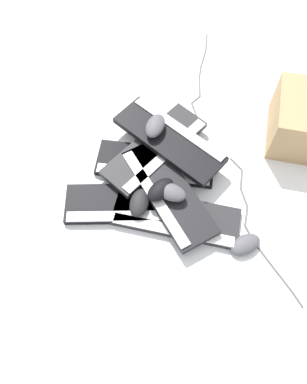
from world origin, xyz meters
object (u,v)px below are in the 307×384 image
object	(u,v)px
keyboard_2	(127,204)
keyboard_3	(155,149)
mouse_1	(139,203)
mouse_0	(155,126)
mouse_3	(171,192)
mouse_4	(161,190)
keyboard_0	(176,218)
cardboard_box	(302,120)
keyboard_5	(170,139)
keyboard_1	(155,164)
keyboard_4	(168,192)
mouse_2	(245,245)

from	to	relation	value
keyboard_2	keyboard_3	world-z (taller)	keyboard_3
keyboard_3	mouse_1	distance (m)	0.24
mouse_0	mouse_3	distance (m)	0.27
mouse_4	keyboard_0	bearing A→B (deg)	80.35
mouse_3	cardboard_box	xyz separation A→B (m)	(0.19, 0.55, 0.02)
keyboard_0	mouse_0	world-z (taller)	mouse_0
mouse_4	mouse_1	bearing A→B (deg)	-19.72
mouse_0	mouse_4	world-z (taller)	mouse_0
keyboard_0	mouse_0	bearing A→B (deg)	142.76
keyboard_0	keyboard_3	bearing A→B (deg)	145.06
keyboard_5	keyboard_0	bearing A→B (deg)	-46.05
keyboard_5	mouse_4	xyz separation A→B (m)	(0.12, -0.19, 0.01)
keyboard_1	keyboard_4	bearing A→B (deg)	-31.28
keyboard_0	mouse_3	world-z (taller)	mouse_3
keyboard_2	cardboard_box	bearing A→B (deg)	65.93
keyboard_2	mouse_2	xyz separation A→B (m)	(0.41, 0.14, 0.01)
keyboard_0	mouse_1	distance (m)	0.14
keyboard_5	mouse_0	distance (m)	0.07
keyboard_1	mouse_4	size ratio (longest dim) A/B	4.11
keyboard_3	keyboard_0	bearing A→B (deg)	-34.94
cardboard_box	keyboard_1	bearing A→B (deg)	-125.07
keyboard_1	mouse_1	bearing A→B (deg)	-66.37
keyboard_5	mouse_2	bearing A→B (deg)	-17.55
keyboard_0	mouse_0	distance (m)	0.35
keyboard_2	keyboard_3	xyz separation A→B (m)	(-0.07, 0.23, 0.03)
keyboard_3	keyboard_2	bearing A→B (deg)	-74.27
keyboard_3	mouse_1	xyz separation A→B (m)	(0.11, -0.21, 0.01)
mouse_2	mouse_4	xyz separation A→B (m)	(-0.33, -0.05, 0.06)
keyboard_1	keyboard_4	world-z (taller)	keyboard_4
keyboard_4	mouse_1	size ratio (longest dim) A/B	4.22
keyboard_5	cardboard_box	bearing A→B (deg)	48.34
mouse_1	keyboard_1	bearing A→B (deg)	-4.69
keyboard_0	keyboard_2	distance (m)	0.18
mouse_2	keyboard_4	bearing A→B (deg)	-63.79
mouse_2	mouse_3	world-z (taller)	mouse_3
mouse_0	keyboard_1	bearing A→B (deg)	-161.39
keyboard_2	cardboard_box	xyz separation A→B (m)	(0.29, 0.66, 0.08)
keyboard_5	keyboard_3	bearing A→B (deg)	-116.20
mouse_0	keyboard_5	bearing A→B (deg)	-102.00
keyboard_1	mouse_4	bearing A→B (deg)	-42.29
keyboard_1	keyboard_2	size ratio (longest dim) A/B	1.05
mouse_1	cardboard_box	size ratio (longest dim) A/B	0.41
keyboard_3	mouse_0	bearing A→B (deg)	130.96
keyboard_5	mouse_2	world-z (taller)	keyboard_5
keyboard_0	keyboard_1	bearing A→B (deg)	148.61
keyboard_0	keyboard_3	size ratio (longest dim) A/B	1.03
keyboard_5	mouse_1	xyz separation A→B (m)	(0.08, -0.26, -0.02)
keyboard_1	mouse_0	xyz separation A→B (m)	(-0.07, 0.08, 0.10)
keyboard_0	cardboard_box	distance (m)	0.61
keyboard_2	mouse_2	distance (m)	0.43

